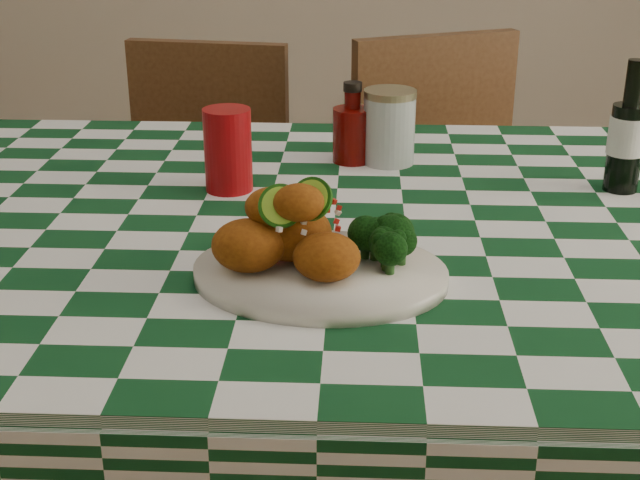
# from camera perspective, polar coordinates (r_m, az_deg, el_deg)

# --- Properties ---
(dining_table) EXTENTS (1.66, 1.06, 0.79)m
(dining_table) POSITION_cam_1_polar(r_m,az_deg,el_deg) (1.50, 0.86, -12.71)
(dining_table) COLOR #0E3F1C
(dining_table) RESTS_ON ground
(plate) EXTENTS (0.34, 0.28, 0.02)m
(plate) POSITION_cam_1_polar(r_m,az_deg,el_deg) (1.11, -0.00, -2.19)
(plate) COLOR silver
(plate) RESTS_ON dining_table
(fried_chicken_pile) EXTENTS (0.17, 0.12, 0.11)m
(fried_chicken_pile) POSITION_cam_1_polar(r_m,az_deg,el_deg) (1.08, -1.30, 0.88)
(fried_chicken_pile) COLOR #8E450D
(fried_chicken_pile) RESTS_ON plate
(broccoli_side) EXTENTS (0.08, 0.08, 0.06)m
(broccoli_side) POSITION_cam_1_polar(r_m,az_deg,el_deg) (1.10, 4.06, -0.20)
(broccoli_side) COLOR black
(broccoli_side) RESTS_ON plate
(red_tumbler) EXTENTS (0.08, 0.08, 0.13)m
(red_tumbler) POSITION_cam_1_polar(r_m,az_deg,el_deg) (1.41, -5.91, 5.76)
(red_tumbler) COLOR #92070C
(red_tumbler) RESTS_ON dining_table
(ketchup_bottle) EXTENTS (0.08, 0.08, 0.14)m
(ketchup_bottle) POSITION_cam_1_polar(r_m,az_deg,el_deg) (1.55, 2.08, 7.53)
(ketchup_bottle) COLOR #5A0704
(ketchup_bottle) RESTS_ON dining_table
(mason_jar) EXTENTS (0.12, 0.12, 0.13)m
(mason_jar) POSITION_cam_1_polar(r_m,az_deg,el_deg) (1.55, 4.45, 7.23)
(mason_jar) COLOR #B2BCBA
(mason_jar) RESTS_ON dining_table
(beer_bottle) EXTENTS (0.06, 0.06, 0.21)m
(beer_bottle) POSITION_cam_1_polar(r_m,az_deg,el_deg) (1.47, 19.11, 6.87)
(beer_bottle) COLOR black
(beer_bottle) RESTS_ON dining_table
(wooden_chair_left) EXTENTS (0.45, 0.47, 0.87)m
(wooden_chair_left) POSITION_cam_1_polar(r_m,az_deg,el_deg) (2.17, -8.19, 0.18)
(wooden_chair_left) COLOR #472814
(wooden_chair_left) RESTS_ON ground
(wooden_chair_right) EXTENTS (0.55, 0.56, 0.90)m
(wooden_chair_right) POSITION_cam_1_polar(r_m,az_deg,el_deg) (2.09, 9.26, -0.30)
(wooden_chair_right) COLOR #472814
(wooden_chair_right) RESTS_ON ground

